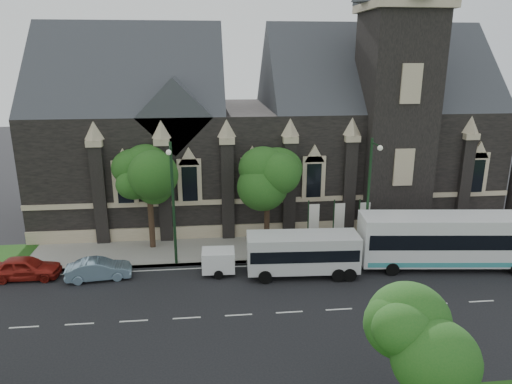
{
  "coord_description": "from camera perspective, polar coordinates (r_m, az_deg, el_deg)",
  "views": [
    {
      "loc": [
        -1.52,
        -23.99,
        14.55
      ],
      "look_at": [
        1.66,
        6.0,
        5.69
      ],
      "focal_mm": 32.66,
      "sensor_mm": 36.0,
      "label": 1
    }
  ],
  "objects": [
    {
      "name": "ground",
      "position": [
        28.1,
        -2.15,
        -14.83
      ],
      "size": [
        160.0,
        160.0,
        0.0
      ],
      "primitive_type": "plane",
      "color": "black",
      "rests_on": "ground"
    },
    {
      "name": "sidewalk",
      "position": [
        36.52,
        -3.19,
        -7.01
      ],
      "size": [
        80.0,
        5.0,
        0.15
      ],
      "primitive_type": "cube",
      "color": "gray",
      "rests_on": "ground"
    },
    {
      "name": "museum",
      "position": [
        43.75,
        2.77,
        7.96
      ],
      "size": [
        40.0,
        17.7,
        29.9
      ],
      "color": "black",
      "rests_on": "ground"
    },
    {
      "name": "tree_park_east",
      "position": [
        19.31,
        19.16,
        -15.59
      ],
      "size": [
        3.4,
        3.4,
        6.28
      ],
      "color": "black",
      "rests_on": "ground"
    },
    {
      "name": "tree_walk_right",
      "position": [
        36.09,
        1.67,
        2.36
      ],
      "size": [
        4.08,
        4.08,
        7.8
      ],
      "color": "black",
      "rests_on": "ground"
    },
    {
      "name": "tree_walk_left",
      "position": [
        36.05,
        -12.68,
        1.81
      ],
      "size": [
        3.91,
        3.91,
        7.64
      ],
      "color": "black",
      "rests_on": "ground"
    },
    {
      "name": "street_lamp_near",
      "position": [
        34.47,
        13.73,
        -0.0
      ],
      "size": [
        0.36,
        1.88,
        9.0
      ],
      "color": "#16331B",
      "rests_on": "ground"
    },
    {
      "name": "street_lamp_mid",
      "position": [
        32.58,
        -10.15,
        -0.74
      ],
      "size": [
        0.36,
        1.88,
        9.0
      ],
      "color": "#16331B",
      "rests_on": "ground"
    },
    {
      "name": "banner_flag_left",
      "position": [
        36.02,
        6.85,
        -3.5
      ],
      "size": [
        0.9,
        0.1,
        4.0
      ],
      "color": "#16331B",
      "rests_on": "ground"
    },
    {
      "name": "banner_flag_center",
      "position": [
        36.5,
        9.92,
        -3.36
      ],
      "size": [
        0.9,
        0.1,
        4.0
      ],
      "color": "#16331B",
      "rests_on": "ground"
    },
    {
      "name": "banner_flag_right",
      "position": [
        37.09,
        12.9,
        -3.21
      ],
      "size": [
        0.9,
        0.1,
        4.0
      ],
      "color": "#16331B",
      "rests_on": "ground"
    },
    {
      "name": "tour_coach",
      "position": [
        35.84,
        23.12,
        -5.36
      ],
      "size": [
        13.41,
        4.14,
        3.85
      ],
      "rotation": [
        0.0,
        0.0,
        -0.1
      ],
      "color": "silver",
      "rests_on": "ground"
    },
    {
      "name": "shuttle_bus",
      "position": [
        32.16,
        5.76,
        -7.29
      ],
      "size": [
        7.68,
        2.99,
        2.92
      ],
      "rotation": [
        0.0,
        0.0,
        -0.05
      ],
      "color": "silver",
      "rests_on": "ground"
    },
    {
      "name": "box_trailer",
      "position": [
        32.51,
        -4.63,
        -8.36
      ],
      "size": [
        3.26,
        1.91,
        1.73
      ],
      "rotation": [
        0.0,
        0.0,
        -0.03
      ],
      "color": "white",
      "rests_on": "ground"
    },
    {
      "name": "sedan",
      "position": [
        33.52,
        -18.7,
        -8.96
      ],
      "size": [
        4.41,
        1.96,
        1.41
      ],
      "primitive_type": "imported",
      "rotation": [
        0.0,
        0.0,
        1.68
      ],
      "color": "#7998AF",
      "rests_on": "ground"
    },
    {
      "name": "car_far_red",
      "position": [
        35.46,
        -26.41,
        -8.31
      ],
      "size": [
        4.61,
        1.93,
        1.56
      ],
      "primitive_type": "imported",
      "rotation": [
        0.0,
        0.0,
        1.55
      ],
      "color": "maroon",
      "rests_on": "ground"
    }
  ]
}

